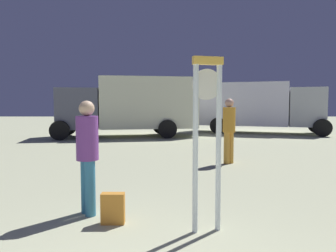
{
  "coord_description": "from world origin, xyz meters",
  "views": [
    {
      "loc": [
        0.31,
        -1.36,
        1.66
      ],
      "look_at": [
        0.32,
        5.13,
        1.2
      ],
      "focal_mm": 33.52,
      "sensor_mm": 36.0,
      "label": 1
    }
  ],
  "objects_px": {
    "box_truck_near": "(131,105)",
    "box_truck_far": "(254,105)",
    "person_near_clock": "(87,151)",
    "backpack": "(112,209)",
    "standing_clock": "(206,127)",
    "person_distant": "(228,127)"
  },
  "relations": [
    {
      "from": "person_near_clock",
      "to": "box_truck_near",
      "type": "bearing_deg",
      "value": 93.2
    },
    {
      "from": "standing_clock",
      "to": "backpack",
      "type": "bearing_deg",
      "value": 168.84
    },
    {
      "from": "person_distant",
      "to": "box_truck_near",
      "type": "xyz_separation_m",
      "value": [
        -3.52,
        7.26,
        0.61
      ]
    },
    {
      "from": "standing_clock",
      "to": "box_truck_near",
      "type": "bearing_deg",
      "value": 101.07
    },
    {
      "from": "standing_clock",
      "to": "backpack",
      "type": "height_order",
      "value": "standing_clock"
    },
    {
      "from": "standing_clock",
      "to": "box_truck_near",
      "type": "relative_size",
      "value": 0.31
    },
    {
      "from": "box_truck_near",
      "to": "person_near_clock",
      "type": "bearing_deg",
      "value": -86.8
    },
    {
      "from": "person_near_clock",
      "to": "box_truck_far",
      "type": "xyz_separation_m",
      "value": [
        6.14,
        13.27,
        0.63
      ]
    },
    {
      "from": "standing_clock",
      "to": "box_truck_far",
      "type": "bearing_deg",
      "value": 72.27
    },
    {
      "from": "box_truck_near",
      "to": "box_truck_far",
      "type": "relative_size",
      "value": 0.96
    },
    {
      "from": "backpack",
      "to": "box_truck_far",
      "type": "xyz_separation_m",
      "value": [
        5.7,
        13.64,
        1.38
      ]
    },
    {
      "from": "person_near_clock",
      "to": "person_distant",
      "type": "relative_size",
      "value": 0.94
    },
    {
      "from": "person_distant",
      "to": "box_truck_far",
      "type": "relative_size",
      "value": 0.24
    },
    {
      "from": "person_near_clock",
      "to": "backpack",
      "type": "xyz_separation_m",
      "value": [
        0.44,
        -0.37,
        -0.74
      ]
    },
    {
      "from": "backpack",
      "to": "box_truck_near",
      "type": "height_order",
      "value": "box_truck_near"
    },
    {
      "from": "person_near_clock",
      "to": "box_truck_far",
      "type": "distance_m",
      "value": 14.63
    },
    {
      "from": "person_near_clock",
      "to": "box_truck_near",
      "type": "xyz_separation_m",
      "value": [
        -0.63,
        11.29,
        0.67
      ]
    },
    {
      "from": "person_near_clock",
      "to": "backpack",
      "type": "bearing_deg",
      "value": -40.43
    },
    {
      "from": "standing_clock",
      "to": "box_truck_near",
      "type": "height_order",
      "value": "box_truck_near"
    },
    {
      "from": "backpack",
      "to": "box_truck_near",
      "type": "relative_size",
      "value": 0.06
    },
    {
      "from": "box_truck_far",
      "to": "backpack",
      "type": "bearing_deg",
      "value": -112.69
    },
    {
      "from": "box_truck_far",
      "to": "box_truck_near",
      "type": "bearing_deg",
      "value": -163.7
    }
  ]
}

